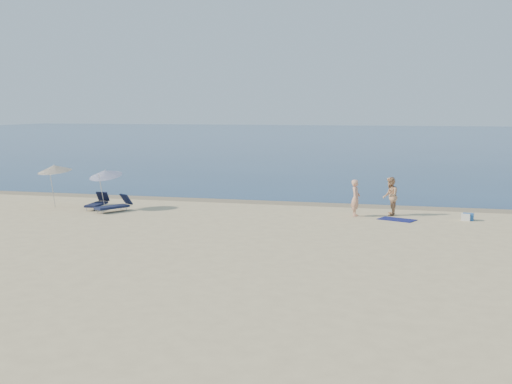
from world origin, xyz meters
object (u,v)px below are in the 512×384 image
(person_right, at_px, (390,196))
(blue_cooler, at_px, (468,217))
(person_left, at_px, (356,198))
(umbrella_near, at_px, (105,173))

(person_right, bearing_deg, blue_cooler, 79.11)
(person_left, distance_m, umbrella_near, 12.48)
(blue_cooler, bearing_deg, person_left, -169.06)
(blue_cooler, bearing_deg, person_right, -179.47)
(person_left, xyz_separation_m, umbrella_near, (-12.40, -1.05, 0.96))
(person_left, distance_m, person_right, 1.71)
(person_right, distance_m, blue_cooler, 3.65)
(person_left, bearing_deg, umbrella_near, 97.10)
(blue_cooler, height_order, umbrella_near, umbrella_near)
(blue_cooler, xyz_separation_m, umbrella_near, (-17.49, -1.18, 1.66))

